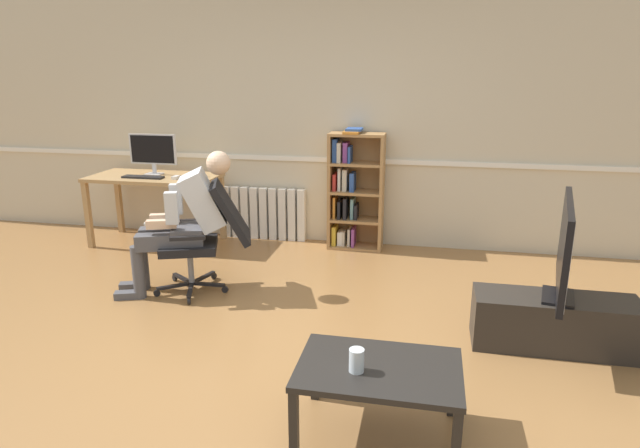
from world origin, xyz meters
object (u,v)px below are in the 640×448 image
(computer_mouse, at_px, (176,177))
(coffee_table, at_px, (379,375))
(keyboard, at_px, (143,177))
(imac_monitor, at_px, (153,151))
(office_chair, at_px, (208,233))
(tv_screen, at_px, (564,249))
(bookshelf, at_px, (352,191))
(computer_desk, at_px, (155,185))
(tv_stand, at_px, (554,323))
(drinking_glass, at_px, (357,360))
(radiator, at_px, (264,213))
(person_seated, at_px, (184,219))

(computer_mouse, height_order, coffee_table, computer_mouse)
(computer_mouse, bearing_deg, keyboard, -176.83)
(imac_monitor, xyz_separation_m, office_chair, (1.11, -1.21, -0.49))
(tv_screen, relative_size, coffee_table, 1.22)
(imac_monitor, bearing_deg, bookshelf, 5.64)
(computer_desk, relative_size, bookshelf, 1.06)
(keyboard, height_order, computer_mouse, computer_mouse)
(imac_monitor, bearing_deg, computer_desk, -68.96)
(bookshelf, height_order, office_chair, bookshelf)
(keyboard, relative_size, tv_stand, 0.40)
(coffee_table, xyz_separation_m, drinking_glass, (-0.11, -0.07, 0.11))
(radiator, height_order, person_seated, person_seated)
(keyboard, relative_size, computer_mouse, 4.37)
(person_seated, bearing_deg, drinking_glass, 25.80)
(computer_mouse, height_order, office_chair, office_chair)
(bookshelf, xyz_separation_m, radiator, (-1.02, 0.10, -0.32))
(imac_monitor, distance_m, keyboard, 0.33)
(radiator, distance_m, person_seated, 1.64)
(person_seated, relative_size, tv_stand, 1.12)
(computer_mouse, bearing_deg, tv_screen, -23.21)
(person_seated, bearing_deg, imac_monitor, -163.32)
(bookshelf, relative_size, drinking_glass, 10.56)
(keyboard, distance_m, computer_mouse, 0.36)
(bookshelf, distance_m, drinking_glass, 3.19)
(computer_mouse, bearing_deg, coffee_table, -48.16)
(computer_mouse, bearing_deg, imac_monitor, 150.07)
(computer_mouse, xyz_separation_m, coffee_table, (2.39, -2.67, -0.42))
(person_seated, height_order, drinking_glass, person_seated)
(radiator, xyz_separation_m, drinking_glass, (1.50, -3.25, 0.17))
(drinking_glass, bearing_deg, person_seated, 135.46)
(imac_monitor, distance_m, coffee_table, 4.02)
(bookshelf, relative_size, radiator, 1.33)
(radiator, distance_m, office_chair, 1.54)
(computer_desk, bearing_deg, radiator, 19.55)
(computer_mouse, relative_size, office_chair, 0.10)
(bookshelf, bearing_deg, coffee_table, -79.16)
(keyboard, distance_m, tv_screen, 4.13)
(computer_mouse, height_order, drinking_glass, computer_mouse)
(tv_stand, xyz_separation_m, drinking_glass, (-1.20, -1.25, 0.28))
(computer_desk, bearing_deg, coffee_table, -45.91)
(bookshelf, height_order, drinking_glass, bookshelf)
(coffee_table, bearing_deg, person_seated, 138.39)
(person_seated, bearing_deg, tv_screen, 62.07)
(radiator, height_order, coffee_table, radiator)
(office_chair, distance_m, coffee_table, 2.33)
(bookshelf, relative_size, coffee_table, 1.53)
(radiator, bearing_deg, tv_screen, -36.57)
(keyboard, bearing_deg, coffee_table, -43.93)
(coffee_table, bearing_deg, keyboard, 136.07)
(computer_desk, distance_m, coffee_table, 3.90)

